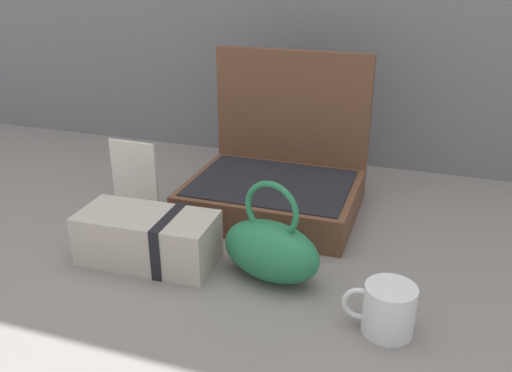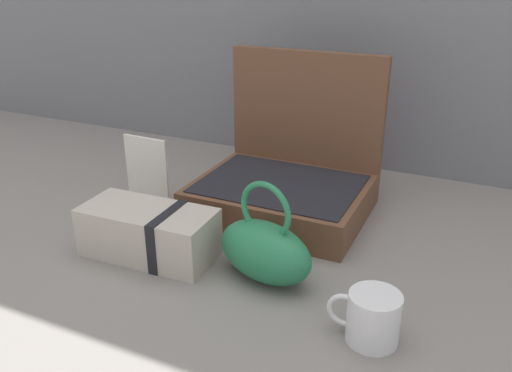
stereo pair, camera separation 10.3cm
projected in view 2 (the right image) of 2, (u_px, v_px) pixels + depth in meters
The scene contains 6 objects.
ground_plane at pixel (269, 249), 1.10m from camera, with size 6.00×6.00×0.00m, color slate.
open_suitcase at pixel (287, 179), 1.25m from camera, with size 0.39×0.32×0.36m.
teal_pouch_handbag at pixel (265, 250), 0.97m from camera, with size 0.21×0.15×0.20m.
cream_toiletry_bag at pixel (150, 233), 1.06m from camera, with size 0.27×0.13×0.11m.
coffee_mug at pixel (372, 317), 0.82m from camera, with size 0.12×0.08×0.08m.
info_card_left at pixel (147, 171), 1.28m from camera, with size 0.12×0.01×0.17m, color silver.
Camera 2 is at (0.38, -0.88, 0.56)m, focal length 37.06 mm.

